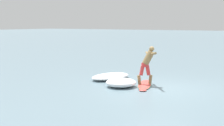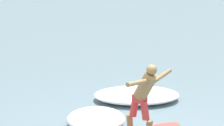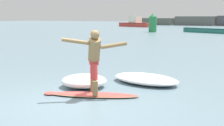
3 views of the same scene
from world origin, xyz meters
name	(u,v)px [view 1 (image 1 of 3)]	position (x,y,z in m)	size (l,w,h in m)	color
ground_plane	(160,88)	(0.00, 0.00, 0.00)	(200.00, 200.00, 0.00)	slate
surfboard	(145,85)	(0.13, 0.74, 0.03)	(2.36, 1.35, 0.20)	#DF4E45
surfer	(148,62)	(0.24, 0.67, 0.99)	(1.23, 1.05, 1.57)	olive
wave_foam_at_tail	(121,83)	(-0.62, 1.45, 0.17)	(1.42, 1.38, 0.35)	white
wave_foam_at_nose	(111,76)	(0.65, 2.76, 0.13)	(2.30, 1.61, 0.26)	white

